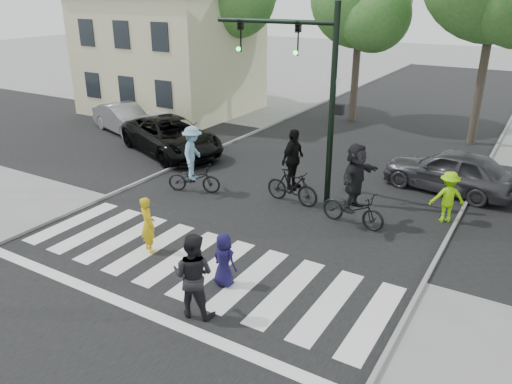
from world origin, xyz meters
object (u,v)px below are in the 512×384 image
(car_grey, at_px, (450,171))
(car_suv, at_px, (171,136))
(pedestrian_adult, at_px, (193,275))
(cyclist_left, at_px, (193,164))
(cyclist_mid, at_px, (292,174))
(pedestrian_child, at_px, (224,260))
(car_silver, at_px, (124,119))
(traffic_signal, at_px, (307,76))
(pedestrian_woman, at_px, (148,225))
(cyclist_right, at_px, (355,190))

(car_grey, bearing_deg, car_suv, -73.73)
(pedestrian_adult, xyz_separation_m, cyclist_left, (-4.18, 5.42, 0.05))
(cyclist_mid, bearing_deg, cyclist_left, -165.57)
(cyclist_left, relative_size, cyclist_mid, 0.94)
(pedestrian_adult, xyz_separation_m, car_suv, (-7.58, 8.34, -0.19))
(pedestrian_child, xyz_separation_m, cyclist_left, (-4.07, 4.17, 0.34))
(car_silver, bearing_deg, car_suv, -91.23)
(cyclist_left, distance_m, cyclist_mid, 3.32)
(car_silver, bearing_deg, cyclist_mid, -90.29)
(traffic_signal, bearing_deg, cyclist_left, -155.96)
(pedestrian_adult, bearing_deg, cyclist_mid, -93.89)
(traffic_signal, height_order, car_silver, traffic_signal)
(pedestrian_adult, distance_m, car_grey, 10.30)
(traffic_signal, bearing_deg, pedestrian_adult, -82.65)
(pedestrian_woman, xyz_separation_m, cyclist_mid, (1.68, 4.70, 0.23))
(traffic_signal, bearing_deg, car_grey, 36.76)
(cyclist_right, bearing_deg, pedestrian_adult, -102.40)
(car_suv, relative_size, car_grey, 1.23)
(traffic_signal, relative_size, pedestrian_child, 4.71)
(pedestrian_child, bearing_deg, car_suv, -35.52)
(pedestrian_child, relative_size, cyclist_right, 0.53)
(pedestrian_child, relative_size, cyclist_mid, 0.53)
(pedestrian_adult, distance_m, cyclist_right, 5.85)
(traffic_signal, xyz_separation_m, car_grey, (3.95, 2.95, -3.17))
(cyclist_left, relative_size, cyclist_right, 0.92)
(pedestrian_woman, distance_m, pedestrian_adult, 3.07)
(pedestrian_child, bearing_deg, car_grey, -102.22)
(cyclist_left, bearing_deg, car_grey, 31.39)
(pedestrian_child, distance_m, cyclist_mid, 5.09)
(cyclist_mid, relative_size, car_grey, 0.56)
(pedestrian_child, height_order, cyclist_left, cyclist_left)
(cyclist_mid, xyz_separation_m, car_suv, (-6.62, 2.10, -0.25))
(pedestrian_adult, xyz_separation_m, cyclist_right, (1.26, 5.71, 0.16))
(pedestrian_woman, xyz_separation_m, pedestrian_child, (2.54, -0.30, -0.11))
(pedestrian_woman, height_order, pedestrian_adult, pedestrian_adult)
(pedestrian_child, bearing_deg, car_silver, -28.43)
(pedestrian_child, relative_size, pedestrian_adult, 0.69)
(cyclist_left, distance_m, car_silver, 8.60)
(car_silver, bearing_deg, traffic_signal, -87.03)
(cyclist_left, bearing_deg, car_silver, 149.83)
(traffic_signal, height_order, car_grey, traffic_signal)
(cyclist_right, bearing_deg, car_silver, 162.64)
(pedestrian_woman, bearing_deg, cyclist_mid, -86.14)
(pedestrian_woman, xyz_separation_m, car_suv, (-4.94, 6.80, -0.02))
(pedestrian_adult, bearing_deg, pedestrian_woman, -42.88)
(cyclist_right, bearing_deg, cyclist_mid, 166.52)
(traffic_signal, xyz_separation_m, cyclist_right, (2.14, -1.17, -2.82))
(pedestrian_woman, relative_size, car_grey, 0.35)
(pedestrian_adult, bearing_deg, car_silver, -52.62)
(cyclist_mid, bearing_deg, cyclist_right, -13.48)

